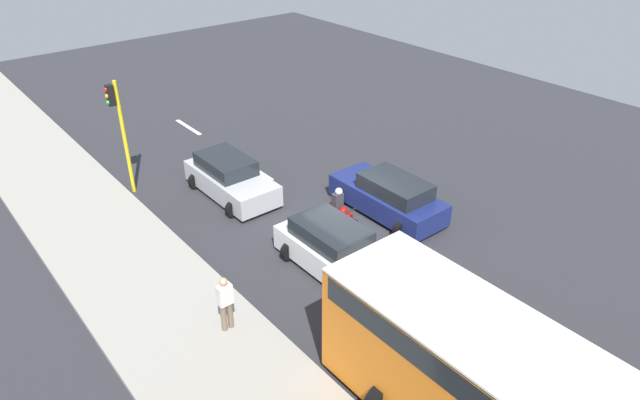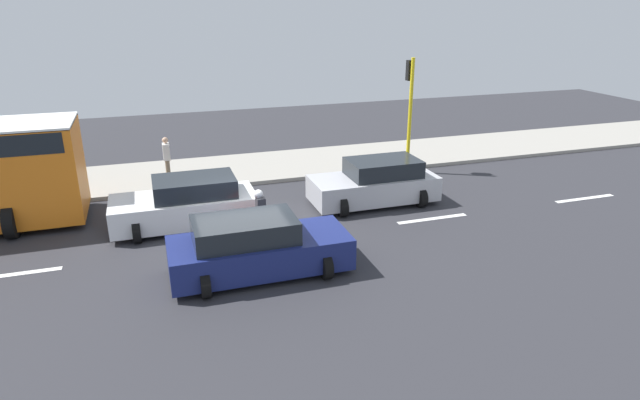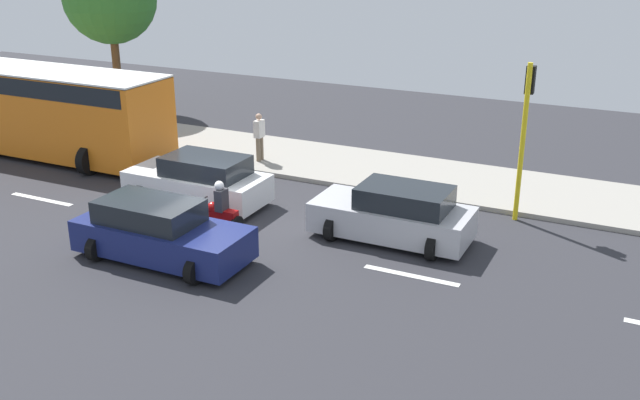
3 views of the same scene
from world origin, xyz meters
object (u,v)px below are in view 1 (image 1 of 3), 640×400
Objects in this scene: pedestrian_near_signal at (225,302)px; traffic_light_corner at (119,122)px; car_white at (336,250)px; motorcycle at (340,211)px; car_dark_blue at (389,196)px; car_silver at (230,178)px.

pedestrian_near_signal is 9.47m from traffic_light_corner.
car_white is 0.96× the size of traffic_light_corner.
pedestrian_near_signal reaches higher than motorcycle.
car_dark_blue and car_white have the same top height.
pedestrian_near_signal is (4.15, 0.33, 0.35)m from car_white.
motorcycle is (-1.73, 4.43, -0.07)m from car_silver.
car_dark_blue is 2.66× the size of pedestrian_near_signal.
motorcycle is 8.78m from traffic_light_corner.
car_dark_blue and car_silver have the same top height.
motorcycle is at bearing 123.48° from traffic_light_corner.
car_dark_blue is 6.13m from car_silver.
car_silver is (3.73, -4.86, -0.00)m from car_dark_blue.
traffic_light_corner is at bearing -41.88° from car_silver.
car_dark_blue is 10.28m from traffic_light_corner.
traffic_light_corner reaches higher than car_white.
car_dark_blue is 8.04m from pedestrian_near_signal.
traffic_light_corner reaches higher than car_dark_blue.
motorcycle is at bearing -159.94° from pedestrian_near_signal.
pedestrian_near_signal is at bearing 20.06° from motorcycle.
car_white is at bearing -175.49° from pedestrian_near_signal.
motorcycle reaches higher than car_dark_blue.
car_silver is at bearing -122.13° from pedestrian_near_signal.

